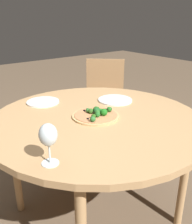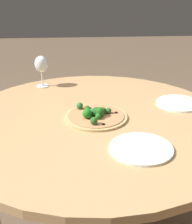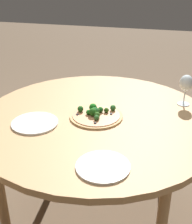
{
  "view_description": "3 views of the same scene",
  "coord_description": "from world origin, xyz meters",
  "px_view_note": "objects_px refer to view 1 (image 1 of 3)",
  "views": [
    {
      "loc": [
        -1.08,
        0.85,
        1.34
      ],
      "look_at": [
        0.01,
        -0.0,
        0.79
      ],
      "focal_mm": 40.0,
      "sensor_mm": 36.0,
      "label": 1
    },
    {
      "loc": [
        -0.09,
        -1.28,
        1.37
      ],
      "look_at": [
        0.01,
        -0.0,
        0.79
      ],
      "focal_mm": 50.0,
      "sensor_mm": 36.0,
      "label": 2
    },
    {
      "loc": [
        1.45,
        0.35,
        1.54
      ],
      "look_at": [
        0.01,
        -0.0,
        0.79
      ],
      "focal_mm": 50.0,
      "sensor_mm": 36.0,
      "label": 3
    }
  ],
  "objects_px": {
    "chair": "(104,102)",
    "pizza": "(97,115)",
    "wine_glass": "(48,136)",
    "plate_near": "(43,102)",
    "plate_far": "(115,100)"
  },
  "relations": [
    {
      "from": "pizza",
      "to": "plate_near",
      "type": "bearing_deg",
      "value": 17.42
    },
    {
      "from": "chair",
      "to": "plate_near",
      "type": "distance_m",
      "value": 0.91
    },
    {
      "from": "chair",
      "to": "plate_far",
      "type": "height_order",
      "value": "chair"
    },
    {
      "from": "pizza",
      "to": "plate_far",
      "type": "bearing_deg",
      "value": -62.14
    },
    {
      "from": "chair",
      "to": "pizza",
      "type": "height_order",
      "value": "chair"
    },
    {
      "from": "wine_glass",
      "to": "plate_far",
      "type": "distance_m",
      "value": 0.87
    },
    {
      "from": "pizza",
      "to": "wine_glass",
      "type": "distance_m",
      "value": 0.55
    },
    {
      "from": "wine_glass",
      "to": "plate_near",
      "type": "height_order",
      "value": "wine_glass"
    },
    {
      "from": "chair",
      "to": "plate_far",
      "type": "xyz_separation_m",
      "value": [
        -0.58,
        0.39,
        0.27
      ]
    },
    {
      "from": "plate_far",
      "to": "plate_near",
      "type": "bearing_deg",
      "value": 56.49
    },
    {
      "from": "chair",
      "to": "wine_glass",
      "type": "bearing_deg",
      "value": -95.69
    },
    {
      "from": "chair",
      "to": "plate_far",
      "type": "bearing_deg",
      "value": -81.11
    },
    {
      "from": "plate_far",
      "to": "chair",
      "type": "bearing_deg",
      "value": -33.81
    },
    {
      "from": "plate_near",
      "to": "plate_far",
      "type": "bearing_deg",
      "value": -123.51
    },
    {
      "from": "chair",
      "to": "wine_glass",
      "type": "distance_m",
      "value": 1.57
    }
  ]
}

